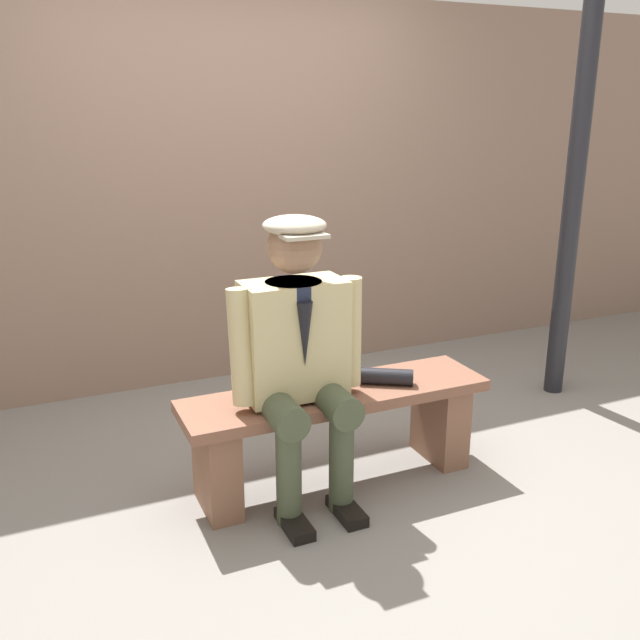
% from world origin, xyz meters
% --- Properties ---
extents(ground_plane, '(30.00, 30.00, 0.00)m').
position_xyz_m(ground_plane, '(0.00, 0.00, 0.00)').
color(ground_plane, gray).
extents(bench, '(1.46, 0.38, 0.47)m').
position_xyz_m(bench, '(0.00, 0.00, 0.31)').
color(bench, brown).
rests_on(bench, ground).
extents(seated_man, '(0.62, 0.54, 1.30)m').
position_xyz_m(seated_man, '(0.21, 0.05, 0.73)').
color(seated_man, tan).
rests_on(seated_man, ground).
extents(rolled_magazine, '(0.26, 0.20, 0.08)m').
position_xyz_m(rolled_magazine, '(-0.24, 0.03, 0.51)').
color(rolled_magazine, black).
rests_on(rolled_magazine, bench).
extents(stadium_wall, '(12.00, 0.24, 2.39)m').
position_xyz_m(stadium_wall, '(0.00, -1.66, 1.19)').
color(stadium_wall, '#866A5A').
rests_on(stadium_wall, ground).
extents(lamp_post, '(0.23, 0.23, 2.65)m').
position_xyz_m(lamp_post, '(-1.74, -0.45, 1.61)').
color(lamp_post, black).
rests_on(lamp_post, ground).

